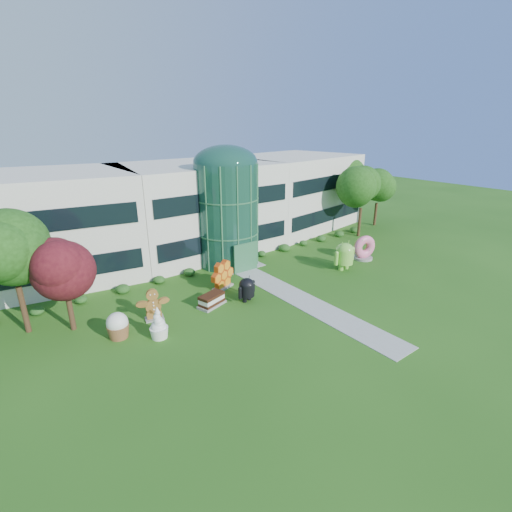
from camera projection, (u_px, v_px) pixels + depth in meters
ground at (313, 306)px, 28.49m from camera, size 140.00×140.00×0.00m
building at (197, 207)px, 40.43m from camera, size 46.00×15.00×9.30m
atrium at (227, 215)px, 35.84m from camera, size 6.00×6.00×9.80m
walkway at (296, 297)px, 29.99m from camera, size 2.40×20.00×0.04m
tree_red at (66, 289)px, 24.31m from camera, size 4.00×4.00×6.00m
trees_backdrop at (222, 220)px, 36.83m from camera, size 52.00×8.00×8.40m
android_green at (345, 254)px, 35.17m from camera, size 2.76×1.86×3.09m
android_black at (247, 288)px, 28.99m from camera, size 2.24×1.77×2.24m
donut at (364, 247)px, 37.97m from camera, size 2.69×1.77×2.57m
gingerbread at (153, 304)px, 26.23m from camera, size 2.73×1.56×2.38m
ice_cream_sandwich at (212, 300)px, 28.40m from camera, size 2.45×1.73×0.99m
honeycomb at (223, 276)px, 31.28m from camera, size 2.97×1.94×2.20m
froyo at (158, 323)px, 23.97m from camera, size 1.37×1.37×2.21m
cupcake at (118, 325)px, 24.06m from camera, size 1.80×1.80×1.79m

